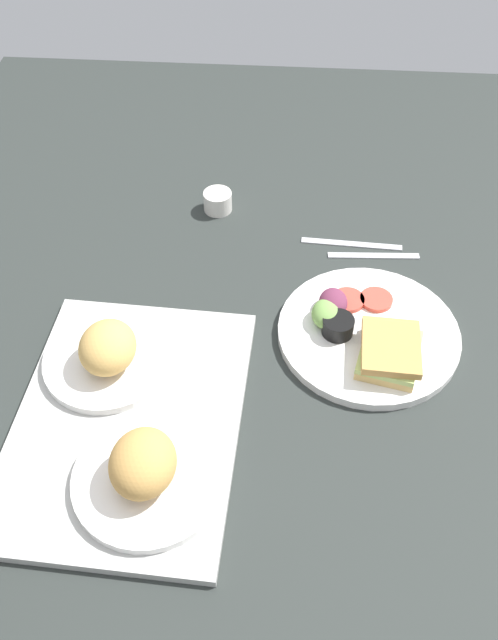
{
  "coord_description": "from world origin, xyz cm",
  "views": [
    {
      "loc": [
        -70.53,
        -2.27,
        84.21
      ],
      "look_at": [
        2.0,
        3.0,
        4.0
      ],
      "focal_mm": 37.54,
      "sensor_mm": 36.0,
      "label": 1
    }
  ],
  "objects_px": {
    "plate_with_salad": "(367,333)",
    "knife": "(352,244)",
    "bread_plate_near": "(146,470)",
    "espresso_cup": "(218,201)",
    "bread_plate_far": "(108,353)",
    "fork": "(374,255)",
    "serving_tray": "(129,420)"
  },
  "relations": [
    {
      "from": "plate_with_salad",
      "to": "knife",
      "type": "xyz_separation_m",
      "value": [
        0.24,
        0.02,
        -0.01
      ]
    },
    {
      "from": "bread_plate_near",
      "to": "espresso_cup",
      "type": "distance_m",
      "value": 0.62
    },
    {
      "from": "bread_plate_near",
      "to": "knife",
      "type": "relative_size",
      "value": 1.11
    },
    {
      "from": "bread_plate_far",
      "to": "plate_with_salad",
      "type": "xyz_separation_m",
      "value": [
        0.1,
        -0.41,
        -0.03
      ]
    },
    {
      "from": "knife",
      "to": "fork",
      "type": "bearing_deg",
      "value": 146.01
    },
    {
      "from": "knife",
      "to": "bread_plate_near",
      "type": "bearing_deg",
      "value": 63.74
    },
    {
      "from": "fork",
      "to": "bread_plate_near",
      "type": "bearing_deg",
      "value": 52.96
    },
    {
      "from": "serving_tray",
      "to": "bread_plate_near",
      "type": "height_order",
      "value": "bread_plate_near"
    },
    {
      "from": "bread_plate_near",
      "to": "knife",
      "type": "height_order",
      "value": "bread_plate_near"
    },
    {
      "from": "bread_plate_far",
      "to": "knife",
      "type": "relative_size",
      "value": 1.06
    },
    {
      "from": "bread_plate_far",
      "to": "fork",
      "type": "height_order",
      "value": "bread_plate_far"
    },
    {
      "from": "plate_with_salad",
      "to": "fork",
      "type": "bearing_deg",
      "value": -6.65
    },
    {
      "from": "espresso_cup",
      "to": "fork",
      "type": "bearing_deg",
      "value": -111.14
    },
    {
      "from": "bread_plate_near",
      "to": "espresso_cup",
      "type": "height_order",
      "value": "bread_plate_near"
    },
    {
      "from": "serving_tray",
      "to": "espresso_cup",
      "type": "bearing_deg",
      "value": -8.8
    },
    {
      "from": "serving_tray",
      "to": "bread_plate_far",
      "type": "bearing_deg",
      "value": 25.71
    },
    {
      "from": "bread_plate_near",
      "to": "bread_plate_far",
      "type": "height_order",
      "value": "bread_plate_near"
    },
    {
      "from": "bread_plate_far",
      "to": "espresso_cup",
      "type": "distance_m",
      "value": 0.44
    },
    {
      "from": "serving_tray",
      "to": "bread_plate_far",
      "type": "height_order",
      "value": "bread_plate_far"
    },
    {
      "from": "bread_plate_near",
      "to": "knife",
      "type": "bearing_deg",
      "value": -29.14
    },
    {
      "from": "serving_tray",
      "to": "bread_plate_near",
      "type": "distance_m",
      "value": 0.12
    },
    {
      "from": "bread_plate_near",
      "to": "bread_plate_far",
      "type": "bearing_deg",
      "value": 25.65
    },
    {
      "from": "espresso_cup",
      "to": "fork",
      "type": "height_order",
      "value": "espresso_cup"
    },
    {
      "from": "bread_plate_far",
      "to": "knife",
      "type": "bearing_deg",
      "value": -49.52
    },
    {
      "from": "serving_tray",
      "to": "fork",
      "type": "relative_size",
      "value": 2.65
    },
    {
      "from": "plate_with_salad",
      "to": "serving_tray",
      "type": "bearing_deg",
      "value": 118.06
    },
    {
      "from": "serving_tray",
      "to": "espresso_cup",
      "type": "xyz_separation_m",
      "value": [
        0.52,
        -0.08,
        0.01
      ]
    },
    {
      "from": "plate_with_salad",
      "to": "espresso_cup",
      "type": "height_order",
      "value": "plate_with_salad"
    },
    {
      "from": "serving_tray",
      "to": "espresso_cup",
      "type": "relative_size",
      "value": 8.04
    },
    {
      "from": "espresso_cup",
      "to": "bread_plate_far",
      "type": "bearing_deg",
      "value": 163.3
    },
    {
      "from": "serving_tray",
      "to": "fork",
      "type": "xyz_separation_m",
      "value": [
        0.4,
        -0.38,
        -0.01
      ]
    },
    {
      "from": "espresso_cup",
      "to": "knife",
      "type": "bearing_deg",
      "value": -108.34
    }
  ]
}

